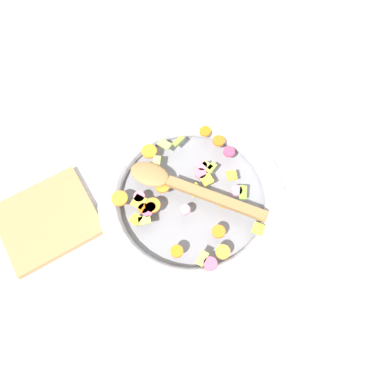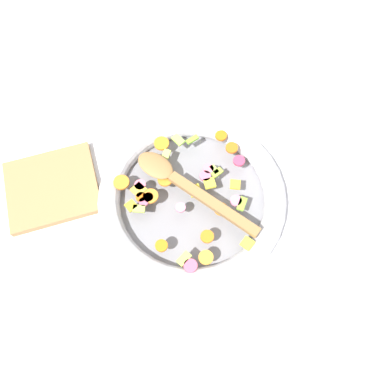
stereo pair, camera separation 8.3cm
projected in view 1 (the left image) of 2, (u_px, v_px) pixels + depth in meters
ground_plane at (192, 201)px, 0.87m from camera, size 4.00×4.00×0.00m
skillet at (192, 197)px, 0.85m from camera, size 0.43×0.43×0.05m
chopped_vegetables at (184, 192)px, 0.82m from camera, size 0.31×0.33×0.01m
wooden_spoon at (182, 186)px, 0.82m from camera, size 0.22×0.28×0.01m
cutting_board at (48, 220)px, 0.84m from camera, size 0.21×0.19×0.02m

